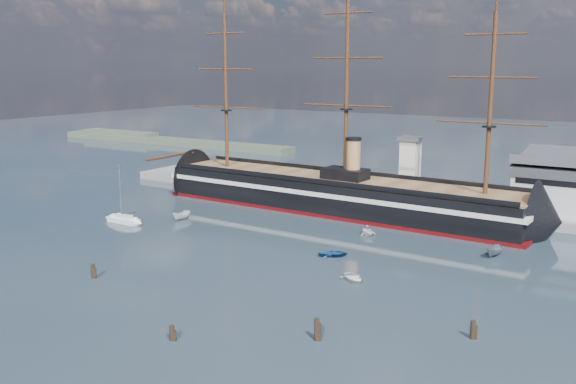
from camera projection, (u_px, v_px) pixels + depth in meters
The scene contains 15 objects.
ground at pixel (332, 236), 128.36m from camera, with size 600.00×600.00×0.00m, color #1C2E3B.
quay at pixel (441, 208), 153.04m from camera, with size 180.00×18.00×2.00m, color slate.
quay_tower at pixel (410, 167), 152.28m from camera, with size 5.00×5.00×15.00m.
shoreline at pixel (154, 139), 279.55m from camera, with size 120.00×10.00×4.00m.
warship at pixel (331, 193), 150.07m from camera, with size 113.16×19.48×53.94m.
sailboat at pixel (123, 219), 138.65m from camera, with size 8.01×2.48×12.75m.
motorboat_a at pixel (182, 220), 141.36m from camera, with size 5.76×2.11×2.31m, color white.
motorboat_b at pixel (333, 256), 114.63m from camera, with size 3.24×1.30×1.51m, color navy.
motorboat_c at pixel (494, 256), 114.51m from camera, with size 5.91×2.17×2.36m, color slate.
motorboat_d at pixel (368, 235), 128.61m from camera, with size 6.14×2.66×2.25m, color white.
motorboat_e at pixel (354, 281), 101.57m from camera, with size 3.17×1.27×1.48m, color silver.
piling_near_left at pixel (93, 278), 103.02m from camera, with size 0.64×0.64×3.04m, color black.
piling_near_mid at pixel (172, 341), 79.74m from camera, with size 0.64×0.64×2.69m, color black.
piling_near_right at pixel (317, 340), 79.79m from camera, with size 0.64×0.64×3.60m, color black.
piling_far_right at pixel (472, 339), 80.26m from camera, with size 0.64×0.64×3.11m, color black.
Camera 1 is at (58.46, -69.87, 33.82)m, focal length 40.00 mm.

